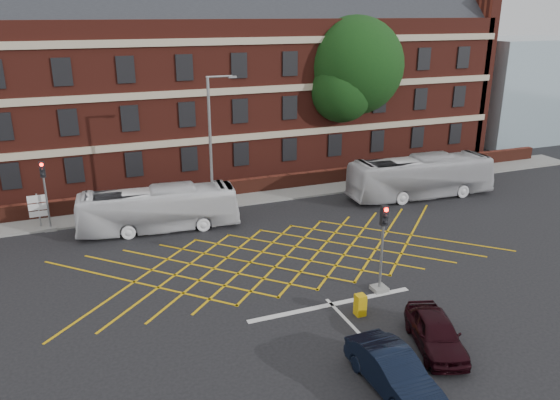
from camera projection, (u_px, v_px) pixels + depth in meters
name	position (u px, v px, depth m)	size (l,w,h in m)	color
ground	(301.00, 272.00, 27.64)	(120.00, 120.00, 0.00)	black
victorian_building	(196.00, 72.00, 44.49)	(51.00, 12.17, 20.40)	#581E16
boundary_wall	(228.00, 189.00, 38.88)	(56.00, 0.50, 1.10)	#522016
far_pavement	(232.00, 199.00, 38.16)	(60.00, 3.00, 0.12)	slate
glass_block	(521.00, 88.00, 56.29)	(14.00, 10.00, 10.00)	#99B2BF
box_junction_hatching	(286.00, 256.00, 29.40)	(11.50, 0.12, 0.02)	#CC990C
stop_line	(332.00, 304.00, 24.56)	(8.00, 0.30, 0.02)	silver
centre_line	(416.00, 393.00, 18.85)	(0.15, 14.00, 0.02)	silver
bus_left	(158.00, 209.00, 32.60)	(2.22, 9.51, 2.65)	silver
bus_right	(421.00, 177.00, 38.41)	(2.48, 10.60, 2.95)	silver
car_navy	(393.00, 371.00, 18.88)	(1.51, 4.32, 1.42)	black
car_maroon	(436.00, 332.00, 21.21)	(1.63, 4.04, 1.38)	black
deciduous_tree	(354.00, 73.00, 43.62)	(7.93, 7.79, 12.31)	black
traffic_light_near	(381.00, 257.00, 25.24)	(0.70, 0.70, 4.27)	slate
traffic_light_far	(47.00, 202.00, 32.40)	(0.70, 0.70, 4.27)	slate
street_lamp	(213.00, 173.00, 33.67)	(2.25, 1.00, 8.95)	slate
direction_signs	(38.00, 207.00, 32.77)	(1.10, 0.16, 2.20)	gray
utility_cabinet	(360.00, 305.00, 23.59)	(0.43, 0.44, 0.96)	#C4990B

